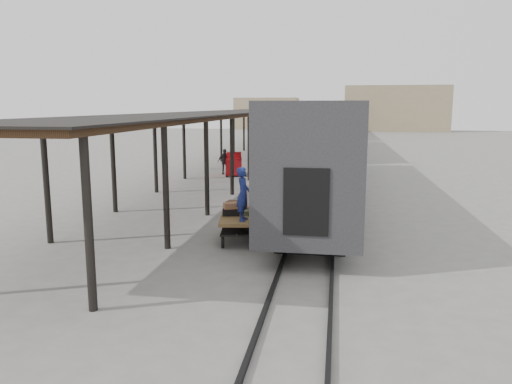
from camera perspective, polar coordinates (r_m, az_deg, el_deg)
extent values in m
plane|color=slate|center=(17.90, -3.84, -4.86)|extent=(160.00, 160.00, 0.00)
cube|color=silver|center=(24.94, 7.53, 5.31)|extent=(3.00, 24.00, 2.90)
cube|color=#28282B|center=(13.12, 5.82, 1.29)|extent=(3.04, 0.22, 3.50)
cube|color=black|center=(24.98, 4.07, 7.45)|extent=(0.04, 22.08, 0.65)
cube|color=black|center=(25.13, 7.45, 1.45)|extent=(2.55, 23.04, 0.50)
cube|color=silver|center=(50.90, 8.51, 7.57)|extent=(3.00, 24.00, 2.90)
cube|color=#28282B|center=(39.01, 8.22, 6.91)|extent=(3.04, 0.22, 3.50)
cube|color=black|center=(50.92, 6.81, 8.63)|extent=(0.04, 22.08, 0.65)
cube|color=black|center=(50.99, 8.46, 5.67)|extent=(2.55, 23.04, 0.50)
cube|color=silver|center=(76.88, 8.83, 8.31)|extent=(3.00, 24.00, 2.90)
cube|color=#28282B|center=(64.99, 8.71, 8.04)|extent=(3.04, 0.22, 3.50)
cube|color=black|center=(76.90, 7.70, 9.01)|extent=(0.04, 22.08, 0.65)
cube|color=black|center=(76.95, 8.79, 7.04)|extent=(2.55, 23.04, 0.50)
cube|color=black|center=(16.65, 2.23, 1.59)|extent=(0.50, 1.70, 2.00)
imported|color=white|center=(16.67, 2.23, 1.13)|extent=(0.72, 0.89, 1.72)
cube|color=brown|center=(16.69, 0.78, -1.00)|extent=(0.57, 0.25, 0.42)
cube|color=#422B19|center=(41.52, -0.93, 9.12)|extent=(4.60, 64.00, 0.18)
cube|color=black|center=(41.52, -0.93, 9.28)|extent=(4.90, 64.30, 0.06)
cylinder|color=black|center=(42.01, -3.69, 6.38)|extent=(0.20, 0.20, 4.00)
cylinder|color=black|center=(72.52, 1.86, 7.86)|extent=(0.20, 0.20, 4.00)
cylinder|color=black|center=(11.49, -18.62, -3.46)|extent=(0.20, 0.20, 4.00)
cylinder|color=black|center=(41.28, 1.90, 6.33)|extent=(0.20, 0.20, 4.00)
cylinder|color=black|center=(72.10, 5.12, 7.81)|extent=(0.20, 0.20, 4.00)
cube|color=black|center=(51.07, 7.63, 4.75)|extent=(0.10, 150.00, 0.12)
cube|color=black|center=(51.05, 9.25, 4.70)|extent=(0.10, 150.00, 0.12)
cube|color=tan|center=(95.38, 15.55, 9.19)|extent=(18.00, 10.00, 8.00)
cube|color=tan|center=(99.85, 1.28, 8.98)|extent=(12.00, 8.00, 6.00)
cube|color=olive|center=(16.92, -1.89, -2.92)|extent=(1.59, 2.56, 0.12)
cube|color=black|center=(17.01, -1.89, -4.07)|extent=(1.48, 2.44, 0.06)
cylinder|color=black|center=(16.18, -3.82, -5.73)|extent=(0.14, 0.41, 0.40)
cylinder|color=black|center=(16.13, -0.26, -5.75)|extent=(0.14, 0.41, 0.40)
cylinder|color=black|center=(18.02, -3.33, -4.10)|extent=(0.14, 0.41, 0.40)
cylinder|color=black|center=(17.97, -0.14, -4.12)|extent=(0.14, 0.41, 0.40)
cube|color=#333335|center=(17.46, -2.51, -1.99)|extent=(0.69, 0.59, 0.20)
cube|color=brown|center=(17.53, -0.66, -1.95)|extent=(0.58, 0.44, 0.19)
cube|color=black|center=(16.99, -2.88, -2.29)|extent=(0.61, 0.47, 0.22)
cube|color=#434C2D|center=(16.97, -1.05, -2.39)|extent=(0.53, 0.43, 0.17)
cube|color=#492F1D|center=(17.30, -2.40, -1.35)|extent=(0.60, 0.46, 0.20)
cube|color=brown|center=(16.90, -2.88, -1.56)|extent=(0.60, 0.52, 0.20)
cube|color=#9C0E13|center=(32.76, -2.54, 2.98)|extent=(1.30, 1.84, 1.01)
cube|color=#9C0E13|center=(33.13, -2.53, 4.23)|extent=(1.06, 0.84, 0.39)
cylinder|color=black|center=(32.22, -3.36, 2.11)|extent=(0.21, 0.42, 0.40)
cylinder|color=black|center=(32.19, -1.76, 2.11)|extent=(0.21, 0.42, 0.40)
cylinder|color=black|center=(33.44, -3.28, 2.39)|extent=(0.21, 0.42, 0.40)
cylinder|color=black|center=(33.42, -1.74, 2.40)|extent=(0.21, 0.42, 0.40)
imported|color=navy|center=(16.07, -1.49, -0.22)|extent=(0.44, 0.65, 1.74)
imported|color=black|center=(33.38, -3.56, 3.49)|extent=(1.07, 0.70, 1.70)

